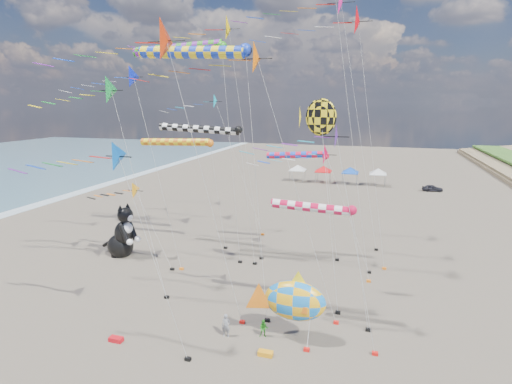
{
  "coord_description": "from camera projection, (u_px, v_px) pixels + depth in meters",
  "views": [
    {
      "loc": [
        8.36,
        -15.76,
        15.08
      ],
      "look_at": [
        -0.01,
        12.0,
        8.58
      ],
      "focal_mm": 28.0,
      "sensor_mm": 36.0,
      "label": 1
    }
  ],
  "objects": [
    {
      "name": "kite_bag_2",
      "position": [
        265.0,
        353.0,
        24.3
      ],
      "size": [
        0.9,
        0.44,
        0.3
      ],
      "primitive_type": "cube",
      "color": "orange",
      "rests_on": "ground"
    },
    {
      "name": "delta_kite_12",
      "position": [
        328.0,
        158.0,
        34.97
      ],
      "size": [
        10.21,
        2.06,
        11.69
      ],
      "color": "#D20238",
      "rests_on": "ground"
    },
    {
      "name": "delta_kite_3",
      "position": [
        169.0,
        45.0,
        25.16
      ],
      "size": [
        13.56,
        2.8,
        20.25
      ],
      "color": "red",
      "rests_on": "ground"
    },
    {
      "name": "angelfish_kite",
      "position": [
        318.0,
        119.0,
        28.56
      ],
      "size": [
        3.74,
        3.02,
        15.39
      ],
      "color": "yellow",
      "rests_on": "ground"
    },
    {
      "name": "delta_kite_10",
      "position": [
        123.0,
        196.0,
        36.62
      ],
      "size": [
        9.44,
        1.82,
        7.95
      ],
      "color": "orange",
      "rests_on": "ground"
    },
    {
      "name": "delta_kite_9",
      "position": [
        335.0,
        1.0,
        37.79
      ],
      "size": [
        15.5,
        2.98,
        26.2
      ],
      "color": "#E61580",
      "rests_on": "ground"
    },
    {
      "name": "person_adult",
      "position": [
        226.0,
        326.0,
        26.16
      ],
      "size": [
        0.62,
        0.45,
        1.59
      ],
      "primitive_type": "imported",
      "rotation": [
        0.0,
        0.0,
        0.13
      ],
      "color": "gray",
      "rests_on": "ground"
    },
    {
      "name": "delta_kite_7",
      "position": [
        118.0,
        160.0,
        22.34
      ],
      "size": [
        9.78,
        1.8,
        13.22
      ],
      "color": "#0856B8",
      "rests_on": "ground"
    },
    {
      "name": "fish_inflatable",
      "position": [
        294.0,
        300.0,
        25.41
      ],
      "size": [
        5.39,
        2.51,
        4.8
      ],
      "color": "blue",
      "rests_on": "ground"
    },
    {
      "name": "windsock_3",
      "position": [
        300.0,
        156.0,
        37.87
      ],
      "size": [
        7.32,
        0.65,
        10.55
      ],
      "color": "red",
      "rests_on": "ground"
    },
    {
      "name": "tent_row",
      "position": [
        337.0,
        167.0,
        75.32
      ],
      "size": [
        19.2,
        4.2,
        3.8
      ],
      "color": "silver",
      "rests_on": "ground"
    },
    {
      "name": "child_green",
      "position": [
        264.0,
        329.0,
        26.15
      ],
      "size": [
        0.68,
        0.58,
        1.22
      ],
      "primitive_type": "imported",
      "rotation": [
        0.0,
        0.0,
        0.22
      ],
      "color": "#21791C",
      "rests_on": "ground"
    },
    {
      "name": "windsock_0",
      "position": [
        182.0,
        49.0,
        35.59
      ],
      "size": [
        10.18,
        0.91,
        20.29
      ],
      "color": "#28941A",
      "rests_on": "ground"
    },
    {
      "name": "cat_inflatable",
      "position": [
        122.0,
        230.0,
        39.61
      ],
      "size": [
        4.43,
        2.91,
        5.5
      ],
      "primitive_type": null,
      "rotation": [
        0.0,
        0.0,
        -0.23
      ],
      "color": "black",
      "rests_on": "ground"
    },
    {
      "name": "delta_kite_0",
      "position": [
        119.0,
        80.0,
        34.59
      ],
      "size": [
        11.93,
        2.11,
        18.41
      ],
      "color": "#0A1EBA",
      "rests_on": "ground"
    },
    {
      "name": "delta_kite_8",
      "position": [
        111.0,
        93.0,
        29.05
      ],
      "size": [
        10.03,
        2.2,
        17.14
      ],
      "color": "#129138",
      "rests_on": "ground"
    },
    {
      "name": "windsock_1",
      "position": [
        197.0,
        53.0,
        25.49
      ],
      "size": [
        9.04,
        0.83,
        18.66
      ],
      "color": "#1334C5",
      "rests_on": "ground"
    },
    {
      "name": "delta_kite_5",
      "position": [
        354.0,
        22.0,
        33.27
      ],
      "size": [
        12.38,
        2.65,
        23.22
      ],
      "color": "red",
      "rests_on": "ground"
    },
    {
      "name": "delta_kite_4",
      "position": [
        218.0,
        34.0,
        35.88
      ],
      "size": [
        12.57,
        2.32,
        22.58
      ],
      "color": "yellow",
      "rests_on": "ground"
    },
    {
      "name": "delta_kite_2",
      "position": [
        258.0,
        64.0,
        25.6
      ],
      "size": [
        12.99,
        2.16,
        18.9
      ],
      "color": "#F96705",
      "rests_on": "ground"
    },
    {
      "name": "windsock_5",
      "position": [
        203.0,
        130.0,
        36.68
      ],
      "size": [
        9.39,
        0.71,
        13.06
      ],
      "color": "black",
      "rests_on": "ground"
    },
    {
      "name": "windsock_2",
      "position": [
        179.0,
        143.0,
        41.17
      ],
      "size": [
        9.52,
        0.8,
        11.5
      ],
      "color": "orange",
      "rests_on": "ground"
    },
    {
      "name": "parked_car",
      "position": [
        432.0,
        188.0,
        69.31
      ],
      "size": [
        3.47,
        1.64,
        1.15
      ],
      "primitive_type": "imported",
      "rotation": [
        0.0,
        0.0,
        1.66
      ],
      "color": "#26262D",
      "rests_on": "ground"
    },
    {
      "name": "delta_kite_1",
      "position": [
        310.0,
        143.0,
        22.83
      ],
      "size": [
        9.09,
        1.66,
        14.04
      ],
      "color": "#531E94",
      "rests_on": "ground"
    },
    {
      "name": "delta_kite_6",
      "position": [
        215.0,
        105.0,
        44.86
      ],
      "size": [
        11.05,
        1.73,
        16.15
      ],
      "color": "#0CAFCE",
      "rests_on": "ground"
    },
    {
      "name": "child_blue",
      "position": [
        288.0,
        305.0,
        29.19
      ],
      "size": [
        0.6,
        0.72,
        1.15
      ],
      "primitive_type": "imported",
      "rotation": [
        0.0,
        0.0,
        1.0
      ],
      "color": "#1F58A7",
      "rests_on": "ground"
    },
    {
      "name": "windsock_4",
      "position": [
        316.0,
        209.0,
        26.2
      ],
      "size": [
        6.98,
        0.65,
        8.68
      ],
      "color": "#C40D39",
      "rests_on": "ground"
    },
    {
      "name": "kite_bag_1",
      "position": [
        116.0,
        339.0,
        25.75
      ],
      "size": [
        0.9,
        0.44,
        0.3
      ],
      "primitive_type": "cube",
      "color": "red",
      "rests_on": "ground"
    },
    {
      "name": "kite_bag_0",
      "position": [
        308.0,
        292.0,
        32.13
      ],
      "size": [
        0.9,
        0.44,
        0.3
      ],
      "primitive_type": "cube",
      "color": "#1326BF",
      "rests_on": "ground"
    }
  ]
}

